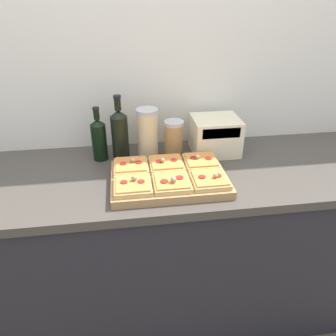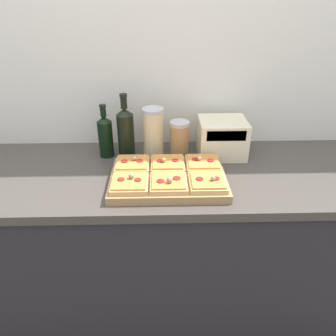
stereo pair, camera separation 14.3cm
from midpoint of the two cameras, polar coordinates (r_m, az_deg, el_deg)
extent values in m
cube|color=silver|center=(1.72, -7.01, 14.89)|extent=(6.00, 0.06, 2.50)
cube|color=#232328|center=(1.80, -5.03, -14.08)|extent=(2.60, 0.64, 0.87)
cube|color=#423D38|center=(1.53, -5.77, -1.45)|extent=(2.63, 0.67, 0.04)
cube|color=#A37A4C|center=(1.42, -2.71, -2.02)|extent=(0.50, 0.34, 0.04)
cube|color=tan|center=(1.47, -9.22, 0.12)|extent=(0.15, 0.15, 0.02)
cube|color=#D6843D|center=(1.47, -9.26, 0.59)|extent=(0.13, 0.14, 0.01)
cylinder|color=maroon|center=(1.47, -10.61, 0.69)|extent=(0.03, 0.03, 0.00)
cylinder|color=maroon|center=(1.46, -7.95, 0.90)|extent=(0.03, 0.03, 0.00)
sphere|color=#937A5B|center=(1.47, -8.96, 1.30)|extent=(0.02, 0.02, 0.02)
cube|color=tan|center=(1.48, -3.04, 0.54)|extent=(0.15, 0.15, 0.02)
cube|color=#D6843D|center=(1.47, -3.06, 1.02)|extent=(0.13, 0.14, 0.01)
cylinder|color=maroon|center=(1.46, -4.40, 1.08)|extent=(0.03, 0.03, 0.00)
cylinder|color=maroon|center=(1.47, -1.73, 1.34)|extent=(0.03, 0.03, 0.00)
sphere|color=#937A5B|center=(1.45, -3.76, 1.27)|extent=(0.02, 0.02, 0.02)
cube|color=tan|center=(1.50, 3.04, 0.95)|extent=(0.15, 0.15, 0.02)
cube|color=#D6843D|center=(1.49, 3.05, 1.42)|extent=(0.13, 0.14, 0.01)
cylinder|color=maroon|center=(1.49, 1.71, 1.72)|extent=(0.03, 0.03, 0.00)
cylinder|color=maroon|center=(1.49, 4.37, 1.62)|extent=(0.03, 0.03, 0.00)
sphere|color=#937A5B|center=(1.48, 2.39, 1.90)|extent=(0.02, 0.02, 0.02)
cube|color=tan|center=(1.33, -9.22, -3.23)|extent=(0.15, 0.15, 0.02)
cube|color=#D6843D|center=(1.33, -9.27, -2.72)|extent=(0.13, 0.14, 0.01)
cylinder|color=maroon|center=(1.33, -10.76, -2.52)|extent=(0.03, 0.03, 0.00)
cylinder|color=maroon|center=(1.32, -7.81, -2.43)|extent=(0.03, 0.03, 0.00)
sphere|color=#937A5B|center=(1.33, -9.01, -1.84)|extent=(0.02, 0.02, 0.02)
cube|color=tan|center=(1.34, -2.39, -2.75)|extent=(0.15, 0.15, 0.02)
cube|color=#D6843D|center=(1.33, -2.40, -2.24)|extent=(0.13, 0.14, 0.01)
cylinder|color=maroon|center=(1.31, -3.78, -2.43)|extent=(0.03, 0.03, 0.00)
cylinder|color=maroon|center=(1.34, -1.03, -1.77)|extent=(0.03, 0.03, 0.00)
sphere|color=#937A5B|center=(1.30, -2.18, -2.15)|extent=(0.03, 0.03, 0.03)
cube|color=tan|center=(1.36, 4.31, -2.25)|extent=(0.15, 0.15, 0.02)
cube|color=#D6843D|center=(1.35, 4.33, -1.74)|extent=(0.13, 0.14, 0.01)
cylinder|color=maroon|center=(1.34, 2.94, -1.63)|extent=(0.03, 0.03, 0.00)
cylinder|color=maroon|center=(1.36, 5.73, -1.42)|extent=(0.03, 0.03, 0.00)
sphere|color=#937A5B|center=(1.34, 5.26, -1.42)|extent=(0.02, 0.02, 0.02)
cylinder|color=black|center=(1.64, -14.33, 4.32)|extent=(0.07, 0.07, 0.18)
cone|color=black|center=(1.60, -14.78, 7.70)|extent=(0.07, 0.07, 0.03)
cylinder|color=black|center=(1.59, -14.95, 8.95)|extent=(0.03, 0.03, 0.05)
cylinder|color=black|center=(1.58, -15.08, 9.94)|extent=(0.03, 0.03, 0.01)
cylinder|color=black|center=(1.62, -10.86, 5.15)|extent=(0.08, 0.08, 0.22)
cone|color=black|center=(1.58, -11.28, 9.26)|extent=(0.08, 0.08, 0.03)
cylinder|color=black|center=(1.56, -11.44, 10.78)|extent=(0.03, 0.03, 0.06)
cylinder|color=black|center=(1.55, -11.56, 12.00)|extent=(0.04, 0.04, 0.01)
cylinder|color=beige|center=(1.62, -6.10, 5.68)|extent=(0.10, 0.10, 0.23)
cylinder|color=#B2B2B7|center=(1.57, -6.33, 9.80)|extent=(0.10, 0.10, 0.02)
cylinder|color=#AD7F4C|center=(1.64, -1.51, 4.88)|extent=(0.09, 0.09, 0.16)
cylinder|color=#B2B2B7|center=(1.60, -1.55, 7.79)|extent=(0.10, 0.10, 0.02)
cube|color=beige|center=(1.67, 5.79, 5.62)|extent=(0.23, 0.21, 0.18)
cube|color=black|center=(1.56, 6.71, 5.98)|extent=(0.19, 0.01, 0.05)
cube|color=black|center=(1.70, 10.01, 6.09)|extent=(0.02, 0.02, 0.02)
camera|label=1|loc=(0.07, -92.86, -1.59)|focal=35.00mm
camera|label=2|loc=(0.07, 87.14, 1.59)|focal=35.00mm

